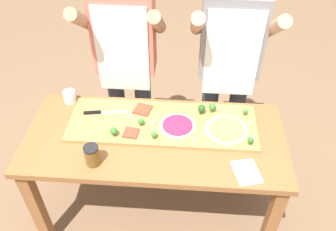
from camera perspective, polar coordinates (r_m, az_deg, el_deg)
The scene contains 25 objects.
ground_plane at distance 2.73m, azimuth -1.72°, elevation -14.83°, with size 8.00×8.00×0.00m, color brown.
prep_table at distance 2.21m, azimuth -2.06°, elevation -5.43°, with size 1.58×0.71×0.77m.
cutting_board at distance 2.19m, azimuth -0.90°, elevation -1.29°, with size 1.17×0.40×0.02m, color #B27F47.
chefs_knife at distance 2.29m, azimuth -11.03°, elevation 0.51°, with size 0.28×0.06×0.02m.
pizza_whole_beet_magenta at distance 2.15m, azimuth 1.56°, elevation -1.67°, with size 0.23×0.23×0.02m.
pizza_whole_pesto_green at distance 2.16m, azimuth 9.46°, elevation -2.26°, with size 0.26×0.26×0.02m.
pizza_slice_center at distance 2.12m, azimuth -6.04°, elevation -2.82°, with size 0.09×0.09×0.01m, color #BC3D28.
pizza_slice_far_right at distance 2.27m, azimuth -4.15°, elevation 0.99°, with size 0.10×0.10×0.01m, color #BC3D28.
broccoli_floret_back_mid at distance 2.25m, azimuth 7.21°, elevation 1.37°, with size 0.05×0.05×0.07m.
broccoli_floret_front_right at distance 2.10m, azimuth -8.79°, elevation -2.55°, with size 0.05×0.05×0.06m.
broccoli_floret_center_left at distance 2.15m, azimuth -4.42°, elevation -1.01°, with size 0.04×0.04×0.05m.
broccoli_floret_back_right at distance 2.27m, azimuth 12.46°, elevation 0.62°, with size 0.03×0.03×0.05m.
broccoli_floret_back_left at distance 2.23m, azimuth 5.45°, elevation 1.12°, with size 0.05×0.05×0.07m.
broccoli_floret_center_right at distance 2.07m, azimuth -2.31°, elevation -3.13°, with size 0.04×0.04×0.05m.
broccoli_floret_front_left at distance 2.09m, azimuth 13.26°, elevation -3.98°, with size 0.04×0.04×0.05m.
cheese_crumble_a at distance 2.16m, azimuth -2.60°, elevation -1.28°, with size 0.02×0.02×0.02m, color silver.
cheese_crumble_b at distance 2.06m, azimuth 4.34°, elevation -4.16°, with size 0.01×0.01×0.01m, color white.
cheese_crumble_c at distance 2.13m, azimuth 13.67°, elevation -3.56°, with size 0.02×0.02×0.02m, color silver.
cheese_crumble_d at distance 2.22m, azimuth -6.31°, elevation -0.15°, with size 0.02×0.02×0.02m, color silver.
cheese_crumble_e at distance 2.22m, azimuth 13.26°, elevation -1.25°, with size 0.02×0.02×0.02m, color silver.
flour_cup at distance 2.44m, azimuth -15.66°, elevation 2.92°, with size 0.08×0.08×0.08m.
sauce_jar at distance 1.98m, azimuth -12.22°, elevation -6.34°, with size 0.08×0.08×0.13m.
recipe_note at distance 1.99m, azimuth 12.66°, elevation -8.93°, with size 0.13×0.17×0.00m, color white.
cook_left at distance 2.43m, azimuth -6.89°, elevation 9.64°, with size 0.54×0.39×1.67m.
cook_right at distance 2.40m, azimuth 9.95°, elevation 8.92°, with size 0.54×0.39×1.67m.
Camera 1 is at (0.19, -1.49, 2.28)m, focal length 37.52 mm.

